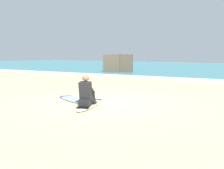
% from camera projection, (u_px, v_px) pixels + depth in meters
% --- Properties ---
extents(ground_plane, '(80.00, 80.00, 0.00)m').
position_uv_depth(ground_plane, '(104.00, 103.00, 9.33)').
color(ground_plane, beige).
extents(breaking_foam, '(80.00, 0.90, 0.11)m').
position_uv_depth(breaking_foam, '(186.00, 79.00, 17.14)').
color(breaking_foam, white).
rests_on(breaking_foam, ground).
extents(surfboard_main, '(1.35, 2.48, 0.08)m').
position_uv_depth(surfboard_main, '(90.00, 104.00, 8.97)').
color(surfboard_main, '#EFE5C6').
rests_on(surfboard_main, ground).
extents(surfer_seated, '(0.49, 0.76, 0.95)m').
position_uv_depth(surfer_seated, '(87.00, 93.00, 8.52)').
color(surfer_seated, '#232326').
rests_on(surfer_seated, surfboard_main).
extents(surfboard_spare_near, '(2.19, 1.46, 0.08)m').
position_uv_depth(surfboard_spare_near, '(73.00, 99.00, 9.92)').
color(surfboard_spare_near, '#9ED1E5').
rests_on(surfboard_spare_near, ground).
extents(rock_outcrop_distant, '(2.43, 1.89, 1.53)m').
position_uv_depth(rock_outcrop_distant, '(118.00, 64.00, 23.07)').
color(rock_outcrop_distant, brown).
rests_on(rock_outcrop_distant, ground).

